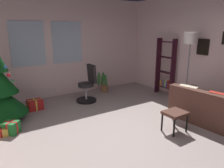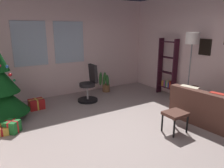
# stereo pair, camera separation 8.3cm
# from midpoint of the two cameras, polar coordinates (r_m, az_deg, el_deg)

# --- Properties ---
(ground_plane) EXTENTS (5.59, 6.32, 0.10)m
(ground_plane) POSITION_cam_midpoint_polar(r_m,az_deg,el_deg) (4.17, 3.26, -14.65)
(ground_plane) COLOR #A79691
(wall_back_with_windows) EXTENTS (5.59, 0.12, 2.89)m
(wall_back_with_windows) POSITION_cam_midpoint_polar(r_m,az_deg,el_deg) (6.51, -13.81, 9.64)
(wall_back_with_windows) COLOR silver
(wall_back_with_windows) RESTS_ON ground_plane
(wall_right_with_frames) EXTENTS (0.12, 6.32, 2.89)m
(wall_right_with_frames) POSITION_cam_midpoint_polar(r_m,az_deg,el_deg) (5.82, 26.98, 7.82)
(wall_right_with_frames) COLOR silver
(wall_right_with_frames) RESTS_ON ground_plane
(couch) EXTENTS (1.70, 1.83, 0.77)m
(couch) POSITION_cam_midpoint_polar(r_m,az_deg,el_deg) (5.15, 27.00, -6.50)
(couch) COLOR #543329
(couch) RESTS_ON ground_plane
(footstool) EXTENTS (0.43, 0.37, 0.42)m
(footstool) POSITION_cam_midpoint_polar(r_m,az_deg,el_deg) (4.35, 16.17, -7.99)
(footstool) COLOR #543329
(footstool) RESTS_ON ground_plane
(gift_box_red) EXTENTS (0.37, 0.30, 0.26)m
(gift_box_red) POSITION_cam_midpoint_polar(r_m,az_deg,el_deg) (5.72, -20.53, -5.26)
(gift_box_red) COLOR red
(gift_box_red) RESTS_ON ground_plane
(gift_box_green) EXTENTS (0.36, 0.36, 0.25)m
(gift_box_green) POSITION_cam_midpoint_polar(r_m,az_deg,el_deg) (4.66, -26.13, -10.58)
(gift_box_green) COLOR #1E722D
(gift_box_green) RESTS_ON ground_plane
(gift_box_gold) EXTENTS (0.29, 0.33, 0.16)m
(gift_box_gold) POSITION_cam_midpoint_polar(r_m,az_deg,el_deg) (4.71, -28.17, -11.14)
(gift_box_gold) COLOR gold
(gift_box_gold) RESTS_ON ground_plane
(office_chair) EXTENTS (0.56, 0.56, 1.03)m
(office_chair) POSITION_cam_midpoint_polar(r_m,az_deg,el_deg) (5.92, -6.98, -0.84)
(office_chair) COLOR black
(office_chair) RESTS_ON ground_plane
(bookshelf) EXTENTS (0.18, 0.64, 1.71)m
(bookshelf) POSITION_cam_midpoint_polar(r_m,az_deg,el_deg) (6.58, 13.95, 3.65)
(bookshelf) COLOR #36111F
(bookshelf) RESTS_ON ground_plane
(floor_lamp) EXTENTS (0.33, 0.33, 1.91)m
(floor_lamp) POSITION_cam_midpoint_polar(r_m,az_deg,el_deg) (5.64, 20.05, 10.01)
(floor_lamp) COLOR slate
(floor_lamp) RESTS_ON ground_plane
(potted_plant) EXTENTS (0.38, 0.34, 0.67)m
(potted_plant) POSITION_cam_midpoint_polar(r_m,az_deg,el_deg) (6.75, -2.73, 0.05)
(potted_plant) COLOR brown
(potted_plant) RESTS_ON ground_plane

